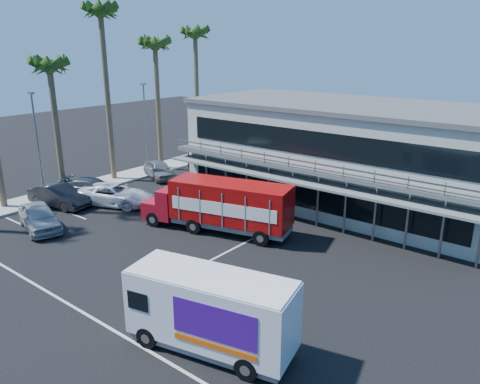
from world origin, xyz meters
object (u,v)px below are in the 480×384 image
Objects in this scene: parked_car_a at (39,217)px; red_truck at (221,205)px; white_van at (211,311)px; parked_car_b at (59,196)px.

red_truck is at bearing -36.88° from parked_car_a.
red_truck is at bearing 116.20° from white_van.
red_truck reaches higher than parked_car_b.
parked_car_b is at bearing -177.86° from red_truck.
parked_car_b is (-12.25, -3.63, -0.98)m from red_truck.
parked_car_a is (-9.25, -6.83, -0.97)m from red_truck.
red_truck is 11.54m from parked_car_a.
red_truck is 11.86m from white_van.
white_van is at bearing -81.47° from parked_car_a.
parked_car_a is at bearing -145.89° from parked_car_b.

